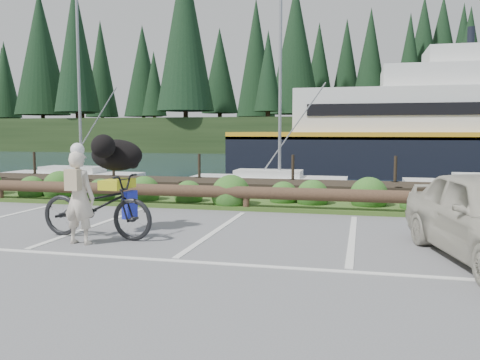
% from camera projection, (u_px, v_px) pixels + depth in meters
% --- Properties ---
extents(ground, '(72.00, 72.00, 0.00)m').
position_uv_depth(ground, '(181.00, 255.00, 8.01)').
color(ground, '#5D5E60').
extents(harbor_backdrop, '(170.00, 160.00, 30.00)m').
position_uv_depth(harbor_backdrop, '(348.00, 143.00, 83.84)').
color(harbor_backdrop, '#162836').
rests_on(harbor_backdrop, ground).
extents(vegetation_strip, '(34.00, 1.60, 0.10)m').
position_uv_depth(vegetation_strip, '(252.00, 205.00, 13.13)').
color(vegetation_strip, '#3D5B21').
rests_on(vegetation_strip, ground).
extents(log_rail, '(32.00, 0.30, 0.60)m').
position_uv_depth(log_rail, '(246.00, 211.00, 12.46)').
color(log_rail, '#443021').
rests_on(log_rail, ground).
extents(bicycle, '(2.29, 0.94, 1.18)m').
position_uv_depth(bicycle, '(97.00, 206.00, 9.22)').
color(bicycle, black).
rests_on(bicycle, ground).
extents(cyclist, '(0.61, 0.43, 1.61)m').
position_uv_depth(cyclist, '(79.00, 198.00, 8.70)').
color(cyclist, beige).
rests_on(cyclist, ground).
extents(dog, '(0.59, 1.09, 0.61)m').
position_uv_depth(dog, '(117.00, 155.00, 9.82)').
color(dog, black).
rests_on(dog, bicycle).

